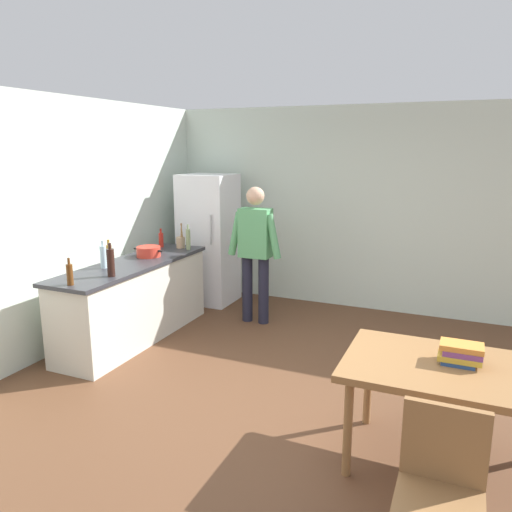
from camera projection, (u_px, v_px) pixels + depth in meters
ground_plane at (271, 405)px, 4.24m from camera, size 14.00×14.00×0.00m
wall_back at (354, 209)px, 6.63m from camera, size 6.40×0.12×2.70m
wall_left at (47, 227)px, 5.13m from camera, size 0.12×5.60×2.70m
kitchen_counter at (134, 301)px, 5.63m from camera, size 0.64×2.20×0.90m
refrigerator at (209, 239)px, 6.93m from camera, size 0.70×0.67×1.80m
person at (255, 246)px, 6.05m from camera, size 0.70×0.22×1.70m
dining_table at (451, 377)px, 3.28m from camera, size 1.40×0.90×0.75m
chair at (441, 485)px, 2.44m from camera, size 0.42×0.42×0.91m
cooking_pot at (149, 252)px, 5.81m from camera, size 0.40×0.28×0.12m
utensil_jar at (181, 242)px, 6.31m from camera, size 0.11×0.11×0.32m
bottle_water_clear at (103, 257)px, 5.25m from camera, size 0.07×0.07×0.30m
bottle_beer_brown at (70, 274)px, 4.61m from camera, size 0.06×0.06×0.26m
bottle_oil_amber at (109, 255)px, 5.39m from camera, size 0.06×0.06×0.28m
bottle_wine_dark at (111, 262)px, 4.91m from camera, size 0.08×0.08×0.34m
bottle_vinegar_tall at (188, 239)px, 6.19m from camera, size 0.06×0.06×0.32m
bottle_sauce_red at (161, 240)px, 6.36m from camera, size 0.06×0.06×0.24m
book_stack at (461, 354)px, 3.29m from camera, size 0.28×0.20×0.14m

